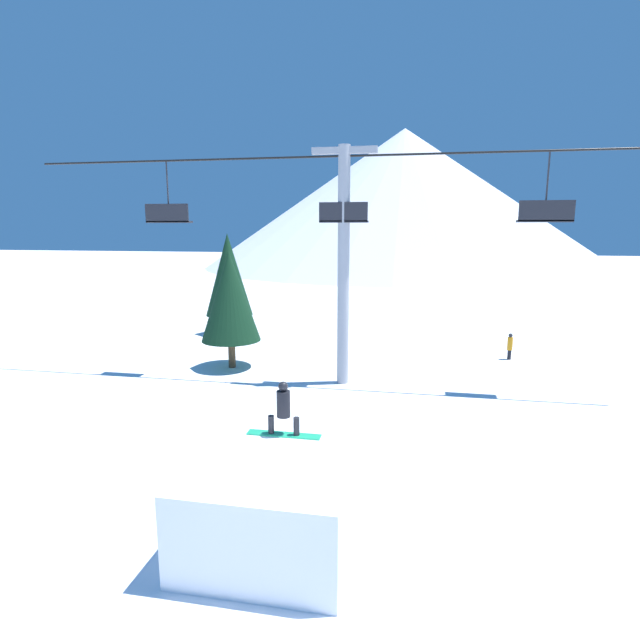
% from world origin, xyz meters
% --- Properties ---
extents(ground_plane, '(220.00, 220.00, 0.00)m').
position_xyz_m(ground_plane, '(0.00, 0.00, 0.00)').
color(ground_plane, white).
extents(mountain_ridge, '(61.72, 61.72, 20.97)m').
position_xyz_m(mountain_ridge, '(0.00, 73.62, 10.48)').
color(mountain_ridge, silver).
rests_on(mountain_ridge, ground_plane).
extents(snow_ramp, '(3.02, 3.45, 1.73)m').
position_xyz_m(snow_ramp, '(-0.30, 0.80, 0.86)').
color(snow_ramp, white).
rests_on(snow_ramp, ground_plane).
extents(snowboarder, '(1.57, 0.28, 1.18)m').
position_xyz_m(snowboarder, '(-0.38, 1.84, 2.28)').
color(snowboarder, '#1E9E6B').
rests_on(snowboarder, snow_ramp).
extents(chairlift, '(24.76, 0.45, 8.99)m').
position_xyz_m(chairlift, '(-0.45, 11.01, 5.37)').
color(chairlift, '#9E9EA3').
rests_on(chairlift, ground_plane).
extents(pine_tree_near, '(2.54, 2.54, 5.08)m').
position_xyz_m(pine_tree_near, '(-5.51, 12.31, 3.13)').
color(pine_tree_near, '#4C3823').
rests_on(pine_tree_near, ground_plane).
extents(pine_tree_far, '(2.64, 2.64, 5.72)m').
position_xyz_m(pine_tree_far, '(-8.14, 18.97, 3.40)').
color(pine_tree_far, '#4C3823').
rests_on(pine_tree_far, ground_plane).
extents(distant_skier, '(0.24, 0.24, 1.23)m').
position_xyz_m(distant_skier, '(6.65, 15.96, 0.67)').
color(distant_skier, black).
rests_on(distant_skier, ground_plane).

